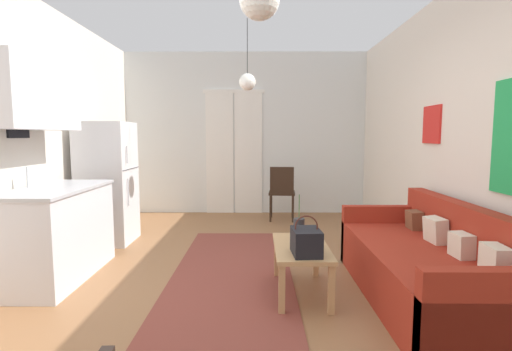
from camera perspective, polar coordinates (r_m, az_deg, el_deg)
ground_plane at (r=3.49m, az=-3.65°, el=-18.27°), size 4.82×7.79×0.10m
wall_back at (r=6.82m, az=-1.65°, el=6.16°), size 4.42×0.13×2.83m
wall_right at (r=3.71m, az=31.83°, el=5.60°), size 0.12×7.39×2.83m
area_rug at (r=3.91m, az=-3.62°, el=-14.69°), size 1.18×3.22×0.01m
couch at (r=3.59m, az=24.56°, el=-12.55°), size 0.87×2.08×0.82m
coffee_table at (r=3.42m, az=6.77°, el=-11.40°), size 0.46×0.88×0.43m
bamboo_vase at (r=3.53m, az=6.44°, el=-8.02°), size 0.10×0.10×0.43m
handbag at (r=3.14m, az=7.52°, el=-9.75°), size 0.24×0.31×0.32m
refrigerator at (r=5.28m, az=-21.33°, el=-1.02°), size 0.64×0.63×1.56m
kitchen_counter at (r=4.16m, az=-28.30°, el=-3.06°), size 0.64×1.31×2.08m
accent_chair at (r=6.18m, az=3.89°, el=-2.20°), size 0.45×0.43×0.89m
pendant_lamp_far at (r=4.94m, az=-1.30°, el=13.84°), size 0.21×0.21×0.88m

